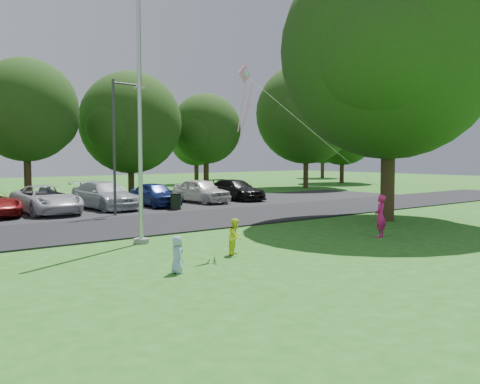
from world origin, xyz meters
TOP-DOWN VIEW (x-y plane):
  - ground at (0.00, 0.00)m, footprint 120.00×120.00m
  - park_road at (0.00, 9.00)m, footprint 60.00×6.00m
  - parking_strip at (0.00, 15.50)m, footprint 42.00×7.00m
  - flagpole at (-3.50, 5.00)m, footprint 0.50×0.50m
  - street_lamp at (-0.51, 12.67)m, footprint 1.80×0.43m
  - trash_can at (2.81, 13.00)m, footprint 0.57×0.57m
  - big_tree at (7.82, 3.55)m, footprint 9.98×9.48m
  - tree_row at (1.59, 24.23)m, footprint 64.35×11.94m
  - horizon_trees at (4.06, 33.88)m, footprint 77.46×7.20m
  - parked_cars at (-1.07, 15.52)m, footprint 20.13×5.32m
  - woman at (3.67, 0.86)m, footprint 0.64×0.53m
  - child_yellow at (-2.33, 1.48)m, footprint 0.65×0.60m
  - child_blue at (-4.96, 0.46)m, footprint 0.36×0.49m
  - kite at (-1.37, 2.04)m, footprint 5.46×1.47m

SIDE VIEW (x-z plane):
  - ground at x=0.00m, z-range 0.00..0.00m
  - park_road at x=0.00m, z-range 0.00..0.06m
  - parking_strip at x=0.00m, z-range 0.00..0.06m
  - trash_can at x=2.81m, z-range 0.00..0.91m
  - child_blue at x=-4.96m, z-range 0.00..0.93m
  - child_yellow at x=-2.33m, z-range 0.00..1.06m
  - parked_cars at x=-1.07m, z-range 0.03..1.46m
  - woman at x=3.67m, z-range 0.00..1.50m
  - street_lamp at x=-0.51m, z-range 0.65..7.06m
  - flagpole at x=-3.50m, z-range -0.83..9.17m
  - horizon_trees at x=4.06m, z-range 0.79..7.81m
  - kite at x=-1.37m, z-range 2.86..6.79m
  - tree_row at x=1.59m, z-range 0.27..11.15m
  - big_tree at x=7.82m, z-range 1.10..13.28m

